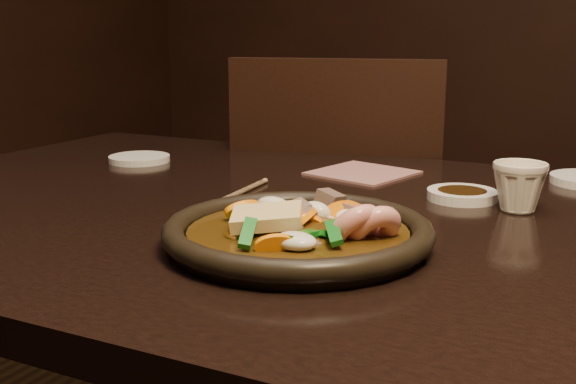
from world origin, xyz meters
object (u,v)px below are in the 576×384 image
at_px(table, 363,273).
at_px(chair, 342,251).
at_px(plate, 298,234).
at_px(tea_cup, 519,185).

height_order(table, chair, chair).
xyz_separation_m(chair, plate, (0.24, -0.71, 0.26)).
distance_m(chair, tea_cup, 0.67).
bearing_deg(chair, table, 101.22).
distance_m(chair, plate, 0.79).
bearing_deg(tea_cup, table, -144.31).
bearing_deg(tea_cup, chair, 135.28).
bearing_deg(plate, table, 82.10).
bearing_deg(plate, chair, 108.71).
distance_m(table, chair, 0.63).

